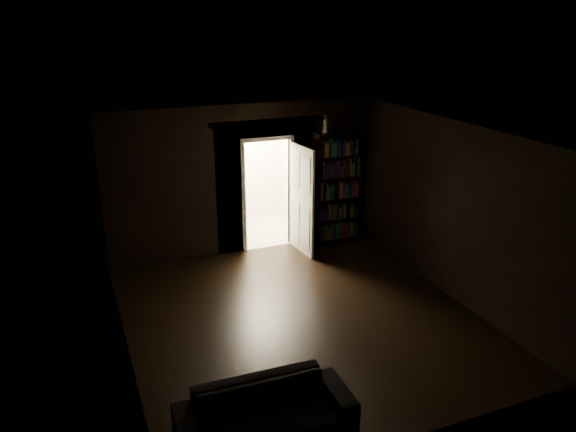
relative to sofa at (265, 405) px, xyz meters
name	(u,v)px	position (x,y,z in m)	size (l,w,h in m)	color
ground	(301,318)	(1.33, 2.10, -0.37)	(5.50, 5.50, 0.00)	black
room_walls	(274,191)	(1.32, 3.17, 1.32)	(5.02, 5.61, 2.84)	black
kitchen_alcove	(249,173)	(1.83, 5.97, 0.84)	(2.20, 1.80, 2.60)	#B2AC9B
sofa	(265,405)	(0.00, 0.00, 0.00)	(1.90, 0.82, 0.73)	black
bookshelf	(336,188)	(3.17, 4.65, 0.73)	(0.90, 0.32, 2.20)	black
refrigerator	(224,191)	(1.32, 6.13, 0.46)	(0.74, 0.68, 1.65)	white
door	(302,200)	(2.33, 4.41, 0.66)	(0.85, 0.05, 2.05)	white
figurine	(325,124)	(2.92, 4.68, 2.00)	(0.11, 0.11, 0.33)	white
bottles	(220,146)	(1.25, 6.04, 1.43)	(0.71, 0.09, 0.29)	black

